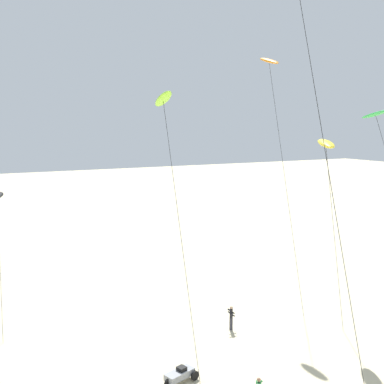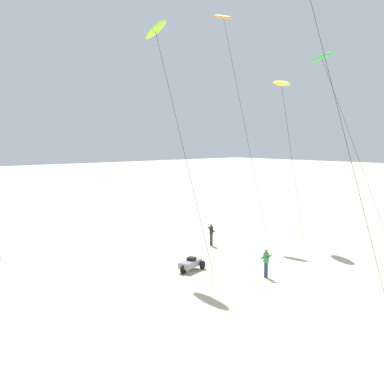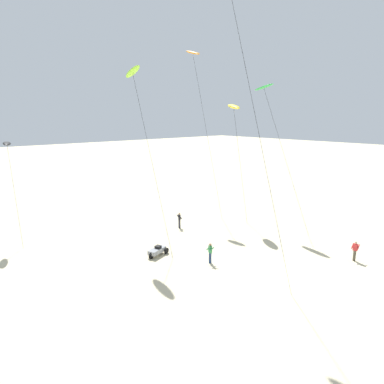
# 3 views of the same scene
# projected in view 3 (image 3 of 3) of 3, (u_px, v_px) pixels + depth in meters

# --- Properties ---
(ground_plane) EXTENTS (260.00, 260.00, 0.00)m
(ground_plane) POSITION_uv_depth(u_px,v_px,m) (279.00, 275.00, 25.11)
(ground_plane) COLOR beige
(kite_lime) EXTENTS (1.53, 8.01, 15.92)m
(kite_lime) POSITION_uv_depth(u_px,v_px,m) (133.00, 73.00, 29.90)
(kite_lime) COLOR #8CD833
(kite_lime) RESTS_ON ground
(kite_black) EXTENTS (1.29, 4.60, 9.29)m
(kite_black) POSITION_uv_depth(u_px,v_px,m) (7.00, 144.00, 31.06)
(kite_black) COLOR black
(kite_black) RESTS_ON ground
(kite_orange) EXTENTS (1.28, 7.36, 19.31)m
(kite_orange) POSITION_uv_depth(u_px,v_px,m) (193.00, 54.00, 39.76)
(kite_orange) COLOR orange
(kite_orange) RESTS_ON ground
(kite_green) EXTENTS (1.54, 8.40, 14.88)m
(kite_green) POSITION_uv_depth(u_px,v_px,m) (264.00, 89.00, 35.78)
(kite_green) COLOR green
(kite_green) RESTS_ON ground
(kite_yellow) EXTENTS (2.35, 4.36, 12.95)m
(kite_yellow) POSITION_uv_depth(u_px,v_px,m) (234.00, 107.00, 36.73)
(kite_yellow) COLOR yellow
(kite_yellow) RESTS_ON ground
(kite_flyer_nearest) EXTENTS (0.57, 0.59, 1.67)m
(kite_flyer_nearest) POSITION_uv_depth(u_px,v_px,m) (355.00, 250.00, 27.37)
(kite_flyer_nearest) COLOR #4C4738
(kite_flyer_nearest) RESTS_ON ground
(kite_flyer_middle) EXTENTS (0.70, 0.71, 1.67)m
(kite_flyer_middle) POSITION_uv_depth(u_px,v_px,m) (179.00, 220.00, 35.40)
(kite_flyer_middle) COLOR #33333D
(kite_flyer_middle) RESTS_ON ground
(kite_flyer_furthest) EXTENTS (0.67, 0.68, 1.67)m
(kite_flyer_furthest) POSITION_uv_depth(u_px,v_px,m) (210.00, 252.00, 26.95)
(kite_flyer_furthest) COLOR navy
(kite_flyer_furthest) RESTS_ON ground
(beach_buggy) EXTENTS (2.13, 1.36, 0.82)m
(beach_buggy) POSITION_uv_depth(u_px,v_px,m) (157.00, 251.00, 28.54)
(beach_buggy) COLOR gray
(beach_buggy) RESTS_ON ground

